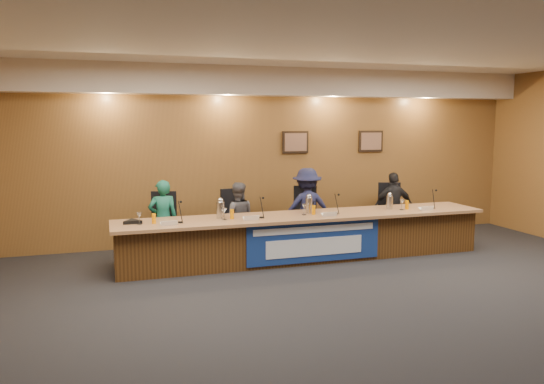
% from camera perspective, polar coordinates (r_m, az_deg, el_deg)
% --- Properties ---
extents(floor, '(10.00, 10.00, 0.00)m').
position_cam_1_polar(floor, '(6.71, 11.14, -12.08)').
color(floor, black).
rests_on(floor, ground).
extents(ceiling, '(10.00, 8.00, 0.04)m').
position_cam_1_polar(ceiling, '(6.39, 11.91, 16.04)').
color(ceiling, silver).
rests_on(ceiling, wall_back).
extents(wall_back, '(10.00, 0.04, 3.20)m').
position_cam_1_polar(wall_back, '(10.03, 0.30, 3.94)').
color(wall_back, brown).
rests_on(wall_back, floor).
extents(soffit, '(10.00, 0.50, 0.50)m').
position_cam_1_polar(soffit, '(9.79, 0.77, 11.75)').
color(soffit, beige).
rests_on(soffit, wall_back).
extents(dais_body, '(6.00, 0.80, 0.70)m').
position_cam_1_polar(dais_body, '(8.71, 3.56, -4.96)').
color(dais_body, '#492C12').
rests_on(dais_body, floor).
extents(dais_top, '(6.10, 0.95, 0.05)m').
position_cam_1_polar(dais_top, '(8.59, 3.70, -2.59)').
color(dais_top, '#956843').
rests_on(dais_top, dais_body).
extents(banner, '(2.20, 0.02, 0.65)m').
position_cam_1_polar(banner, '(8.33, 4.60, -5.35)').
color(banner, navy).
rests_on(banner, dais_body).
extents(banner_text_upper, '(2.00, 0.01, 0.10)m').
position_cam_1_polar(banner_text_upper, '(8.27, 4.65, -4.02)').
color(banner_text_upper, silver).
rests_on(banner_text_upper, banner).
extents(banner_text_lower, '(1.60, 0.01, 0.28)m').
position_cam_1_polar(banner_text_lower, '(8.33, 4.63, -5.91)').
color(banner_text_lower, silver).
rests_on(banner_text_lower, banner).
extents(wall_photo_left, '(0.52, 0.04, 0.42)m').
position_cam_1_polar(wall_photo_left, '(10.12, 2.52, 5.38)').
color(wall_photo_left, black).
rests_on(wall_photo_left, wall_back).
extents(wall_photo_right, '(0.52, 0.04, 0.42)m').
position_cam_1_polar(wall_photo_right, '(10.77, 10.57, 5.40)').
color(wall_photo_right, black).
rests_on(wall_photo_right, wall_back).
extents(panelist_a, '(0.48, 0.32, 1.30)m').
position_cam_1_polar(panelist_a, '(8.85, -11.63, -2.91)').
color(panelist_a, '#17604B').
rests_on(panelist_a, floor).
extents(panelist_b, '(0.68, 0.58, 1.22)m').
position_cam_1_polar(panelist_b, '(9.07, -3.74, -2.78)').
color(panelist_b, '#504F54').
rests_on(panelist_b, floor).
extents(panelist_c, '(0.96, 0.61, 1.43)m').
position_cam_1_polar(panelist_c, '(9.43, 3.78, -1.74)').
color(panelist_c, '#171B3C').
rests_on(panelist_c, floor).
extents(panelist_d, '(0.81, 0.45, 1.30)m').
position_cam_1_polar(panelist_d, '(10.21, 12.94, -1.57)').
color(panelist_d, black).
rests_on(panelist_d, floor).
extents(office_chair_a, '(0.58, 0.58, 0.08)m').
position_cam_1_polar(office_chair_a, '(8.98, -11.67, -3.87)').
color(office_chair_a, black).
rests_on(office_chair_a, floor).
extents(office_chair_b, '(0.50, 0.50, 0.08)m').
position_cam_1_polar(office_chair_b, '(9.19, -3.88, -3.47)').
color(office_chair_b, black).
rests_on(office_chair_b, floor).
extents(office_chair_c, '(0.62, 0.62, 0.08)m').
position_cam_1_polar(office_chair_c, '(9.57, 3.55, -3.02)').
color(office_chair_c, black).
rests_on(office_chair_c, floor).
extents(office_chair_d, '(0.62, 0.62, 0.08)m').
position_cam_1_polar(office_chair_d, '(10.32, 12.63, -2.41)').
color(office_chair_d, black).
rests_on(office_chair_d, floor).
extents(nameplate_a, '(0.24, 0.08, 0.10)m').
position_cam_1_polar(nameplate_a, '(7.79, -10.99, -3.26)').
color(nameplate_a, white).
rests_on(nameplate_a, dais_top).
extents(microphone_a, '(0.07, 0.07, 0.02)m').
position_cam_1_polar(microphone_a, '(7.98, -9.83, -3.22)').
color(microphone_a, black).
rests_on(microphone_a, dais_top).
extents(juice_glass_a, '(0.06, 0.06, 0.15)m').
position_cam_1_polar(juice_glass_a, '(7.99, -12.59, -2.80)').
color(juice_glass_a, orange).
rests_on(juice_glass_a, dais_top).
extents(water_glass_a, '(0.08, 0.08, 0.18)m').
position_cam_1_polar(water_glass_a, '(7.96, -14.08, -2.79)').
color(water_glass_a, silver).
rests_on(water_glass_a, dais_top).
extents(nameplate_b, '(0.24, 0.08, 0.10)m').
position_cam_1_polar(nameplate_b, '(8.06, -2.20, -2.75)').
color(nameplate_b, white).
rests_on(nameplate_b, dais_top).
extents(microphone_b, '(0.07, 0.07, 0.02)m').
position_cam_1_polar(microphone_b, '(8.25, -1.16, -2.75)').
color(microphone_b, black).
rests_on(microphone_b, dais_top).
extents(juice_glass_b, '(0.06, 0.06, 0.15)m').
position_cam_1_polar(juice_glass_b, '(8.19, -4.33, -2.38)').
color(juice_glass_b, orange).
rests_on(juice_glass_b, dais_top).
extents(water_glass_b, '(0.08, 0.08, 0.18)m').
position_cam_1_polar(water_glass_b, '(8.12, -5.15, -2.37)').
color(water_glass_b, silver).
rests_on(water_glass_b, dais_top).
extents(nameplate_c, '(0.24, 0.08, 0.10)m').
position_cam_1_polar(nameplate_c, '(8.43, 6.26, -2.33)').
color(nameplate_c, white).
rests_on(nameplate_c, dais_top).
extents(microphone_c, '(0.07, 0.07, 0.02)m').
position_cam_1_polar(microphone_c, '(8.67, 6.87, -2.29)').
color(microphone_c, black).
rests_on(microphone_c, dais_top).
extents(juice_glass_c, '(0.06, 0.06, 0.15)m').
position_cam_1_polar(juice_glass_c, '(8.58, 4.49, -1.93)').
color(juice_glass_c, orange).
rests_on(juice_glass_c, dais_top).
extents(water_glass_c, '(0.08, 0.08, 0.18)m').
position_cam_1_polar(water_glass_c, '(8.52, 3.47, -1.89)').
color(water_glass_c, silver).
rests_on(water_glass_c, dais_top).
extents(nameplate_d, '(0.24, 0.08, 0.10)m').
position_cam_1_polar(nameplate_d, '(9.31, 16.36, -1.65)').
color(nameplate_d, white).
rests_on(nameplate_d, dais_top).
extents(microphone_d, '(0.07, 0.07, 0.02)m').
position_cam_1_polar(microphone_d, '(9.55, 16.82, -1.65)').
color(microphone_d, black).
rests_on(microphone_d, dais_top).
extents(juice_glass_d, '(0.06, 0.06, 0.15)m').
position_cam_1_polar(juice_glass_d, '(9.34, 14.31, -1.37)').
color(juice_glass_d, orange).
rests_on(juice_glass_d, dais_top).
extents(water_glass_d, '(0.08, 0.08, 0.18)m').
position_cam_1_polar(water_glass_d, '(9.24, 13.78, -1.34)').
color(water_glass_d, silver).
rests_on(water_glass_d, dais_top).
extents(carafe_left, '(0.13, 0.13, 0.26)m').
position_cam_1_polar(carafe_left, '(8.24, -5.57, -1.96)').
color(carafe_left, silver).
rests_on(carafe_left, dais_top).
extents(carafe_mid, '(0.11, 0.11, 0.26)m').
position_cam_1_polar(carafe_mid, '(8.69, 3.99, -1.45)').
color(carafe_mid, silver).
rests_on(carafe_mid, dais_top).
extents(carafe_right, '(0.11, 0.11, 0.23)m').
position_cam_1_polar(carafe_right, '(9.29, 12.53, -1.11)').
color(carafe_right, silver).
rests_on(carafe_right, dais_top).
extents(speakerphone, '(0.32, 0.32, 0.05)m').
position_cam_1_polar(speakerphone, '(8.09, -14.78, -3.11)').
color(speakerphone, black).
rests_on(speakerphone, dais_top).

